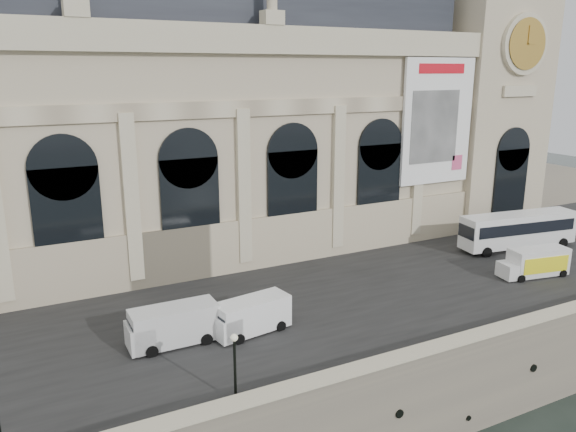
% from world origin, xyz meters
% --- Properties ---
extents(quay, '(160.00, 70.00, 6.00)m').
position_xyz_m(quay, '(0.00, 35.00, 3.00)').
color(quay, gray).
rests_on(quay, ground).
extents(street, '(160.00, 24.00, 0.06)m').
position_xyz_m(street, '(0.00, 14.00, 6.03)').
color(street, '#2D2D2D').
rests_on(street, quay).
extents(parapet, '(160.00, 1.40, 1.21)m').
position_xyz_m(parapet, '(0.00, 0.60, 6.62)').
color(parapet, gray).
rests_on(parapet, quay).
extents(museum, '(69.00, 18.70, 29.10)m').
position_xyz_m(museum, '(-5.98, 30.86, 19.72)').
color(museum, '#B8AC8E').
rests_on(museum, quay).
extents(clock_pavilion, '(13.00, 14.72, 36.70)m').
position_xyz_m(clock_pavilion, '(34.00, 27.93, 23.42)').
color(clock_pavilion, '#B8AC8E').
rests_on(clock_pavilion, quay).
extents(bus_right, '(13.20, 4.50, 3.82)m').
position_xyz_m(bus_right, '(29.05, 14.98, 8.14)').
color(bus_right, white).
rests_on(bus_right, quay).
extents(van_b, '(6.12, 2.58, 2.72)m').
position_xyz_m(van_b, '(-9.33, 10.74, 7.39)').
color(van_b, silver).
rests_on(van_b, quay).
extents(van_c, '(5.92, 2.99, 2.52)m').
position_xyz_m(van_c, '(-3.85, 9.89, 7.29)').
color(van_c, white).
rests_on(van_c, quay).
extents(box_truck, '(6.76, 3.21, 2.62)m').
position_xyz_m(box_truck, '(23.85, 8.51, 7.32)').
color(box_truck, white).
rests_on(box_truck, quay).
extents(lamp_right, '(0.43, 0.43, 4.23)m').
position_xyz_m(lamp_right, '(-7.90, 2.34, 8.10)').
color(lamp_right, black).
rests_on(lamp_right, quay).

